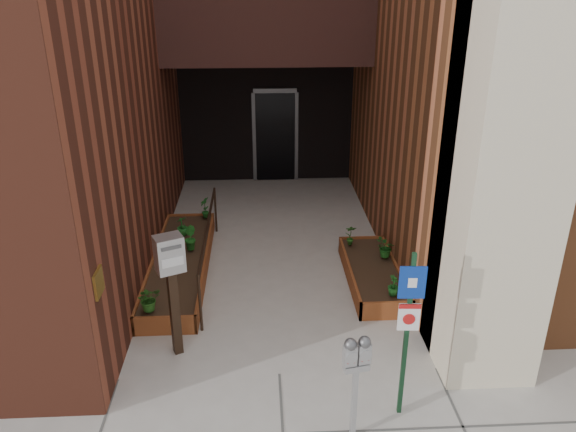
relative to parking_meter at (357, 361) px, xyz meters
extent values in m
plane|color=#9E9991|center=(-0.75, 1.05, -0.99)|extent=(80.00, 80.00, 0.00)
cube|color=beige|center=(1.80, 1.25, 1.21)|extent=(1.10, 1.20, 4.40)
cube|color=black|center=(-0.75, 7.05, 3.01)|extent=(4.20, 2.00, 2.00)
cube|color=black|center=(-0.75, 8.45, 0.51)|extent=(4.00, 0.30, 3.00)
cube|color=black|center=(-0.55, 8.27, 0.06)|extent=(0.90, 0.06, 2.10)
cube|color=#B79338|center=(-2.74, 0.85, 0.51)|extent=(0.04, 0.30, 0.30)
cube|color=brown|center=(-2.30, 1.97, -0.84)|extent=(0.90, 0.04, 0.30)
cube|color=brown|center=(-2.30, 5.53, -0.84)|extent=(0.90, 0.04, 0.30)
cube|color=brown|center=(-2.73, 3.75, -0.84)|extent=(0.04, 3.60, 0.30)
cube|color=brown|center=(-1.87, 3.75, -0.84)|extent=(0.04, 3.60, 0.30)
cube|color=black|center=(-2.30, 3.75, -0.86)|extent=(0.82, 3.52, 0.26)
cube|color=brown|center=(0.85, 2.17, -0.84)|extent=(0.80, 0.04, 0.30)
cube|color=brown|center=(0.85, 4.33, -0.84)|extent=(0.80, 0.04, 0.30)
cube|color=brown|center=(0.47, 3.25, -0.84)|extent=(0.04, 2.20, 0.30)
cube|color=brown|center=(1.23, 3.25, -0.84)|extent=(0.04, 2.20, 0.30)
cube|color=black|center=(0.85, 3.25, -0.86)|extent=(0.72, 2.12, 0.26)
cylinder|color=black|center=(-1.80, 2.05, -0.54)|extent=(0.04, 0.04, 0.90)
cylinder|color=black|center=(-1.80, 5.35, -0.54)|extent=(0.04, 0.04, 0.90)
cylinder|color=black|center=(-1.80, 3.70, -0.11)|extent=(0.04, 3.30, 0.04)
cube|color=#A2A3A5|center=(0.00, 0.00, -0.55)|extent=(0.06, 0.06, 0.89)
cube|color=#A2A3A5|center=(0.00, 0.00, -0.07)|extent=(0.28, 0.15, 0.07)
cube|color=#A2A3A5|center=(-0.07, -0.01, 0.09)|extent=(0.15, 0.11, 0.23)
sphere|color=#59595B|center=(-0.07, -0.01, 0.22)|extent=(0.13, 0.13, 0.13)
cube|color=white|center=(-0.07, -0.06, 0.11)|extent=(0.08, 0.02, 0.04)
cube|color=#B21414|center=(-0.07, -0.06, 0.04)|extent=(0.08, 0.02, 0.03)
cube|color=#A2A3A5|center=(0.07, 0.01, 0.09)|extent=(0.15, 0.11, 0.23)
sphere|color=#59595B|center=(0.07, 0.01, 0.22)|extent=(0.13, 0.13, 0.13)
cube|color=white|center=(0.08, -0.03, 0.11)|extent=(0.08, 0.02, 0.04)
cube|color=#B21414|center=(0.08, -0.03, 0.04)|extent=(0.08, 0.02, 0.03)
cube|color=#153920|center=(0.59, 0.33, 0.03)|extent=(0.05, 0.05, 2.04)
cube|color=navy|center=(0.59, 0.30, 0.73)|extent=(0.28, 0.04, 0.37)
cube|color=white|center=(0.59, 0.30, 0.73)|extent=(0.09, 0.02, 0.11)
cube|color=white|center=(0.59, 0.30, 0.31)|extent=(0.23, 0.03, 0.33)
cube|color=#B21414|center=(0.59, 0.30, 0.45)|extent=(0.23, 0.03, 0.06)
cylinder|color=#B21414|center=(0.59, 0.29, 0.29)|extent=(0.13, 0.02, 0.13)
cube|color=black|center=(-2.07, 1.58, -0.37)|extent=(0.15, 0.15, 1.24)
cube|color=#B7B7BA|center=(-2.07, 1.58, 0.47)|extent=(0.41, 0.37, 0.47)
cube|color=#59595B|center=(-2.02, 1.46, 0.61)|extent=(0.23, 0.11, 0.04)
cube|color=white|center=(-2.02, 1.46, 0.42)|extent=(0.25, 0.12, 0.11)
imported|color=#245919|center=(-2.51, 2.15, -0.51)|extent=(0.43, 0.43, 0.36)
imported|color=#1B5F1B|center=(-2.15, 4.02, -0.48)|extent=(0.29, 0.29, 0.41)
imported|color=#1B601E|center=(-2.34, 4.59, -0.51)|extent=(0.28, 0.28, 0.35)
imported|color=#19581C|center=(-2.00, 5.35, -0.48)|extent=(0.25, 0.25, 0.41)
imported|color=#19571C|center=(0.97, 2.37, -0.53)|extent=(0.23, 0.23, 0.31)
imported|color=#225719|center=(0.60, 4.04, -0.50)|extent=(0.20, 0.20, 0.37)
imported|color=#1A5C1A|center=(1.10, 3.54, -0.52)|extent=(0.42, 0.42, 0.34)
camera|label=1|loc=(-0.95, -4.60, 3.64)|focal=35.00mm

